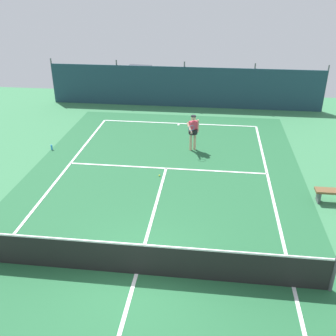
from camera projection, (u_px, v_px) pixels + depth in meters
name	position (u px, v px, depth m)	size (l,w,h in m)	color
ground_plane	(137.00, 274.00, 10.47)	(36.00, 36.00, 0.00)	#387A4C
court_surface	(137.00, 274.00, 10.47)	(11.02, 26.60, 0.01)	#236038
tennis_net	(136.00, 259.00, 10.24)	(10.12, 0.10, 1.10)	black
back_fence	(184.00, 94.00, 23.89)	(16.30, 0.98, 2.70)	#1E3D4C
tennis_player	(193.00, 130.00, 17.46)	(0.56, 0.83, 1.64)	#D8AD8C
tennis_ball_near_player	(159.00, 175.00, 15.53)	(0.07, 0.07, 0.07)	#CCDB33
parked_car	(137.00, 80.00, 26.32)	(2.35, 4.37, 1.68)	black
water_bottle	(52.00, 147.00, 17.84)	(0.08, 0.08, 0.24)	#338CD8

